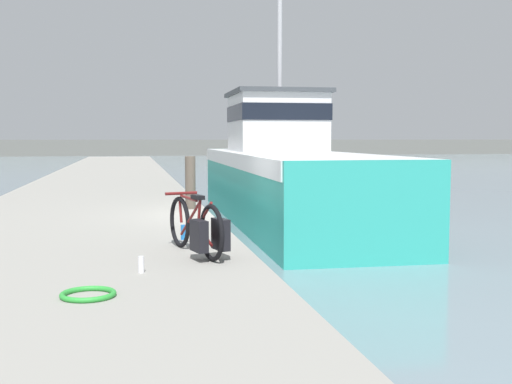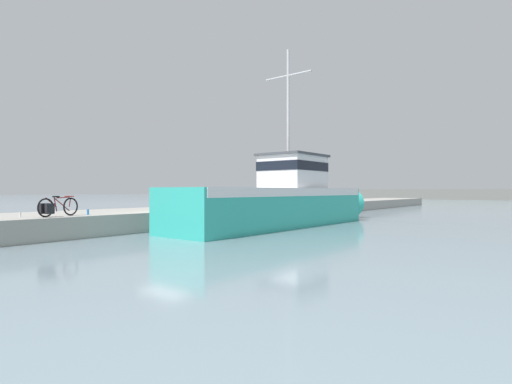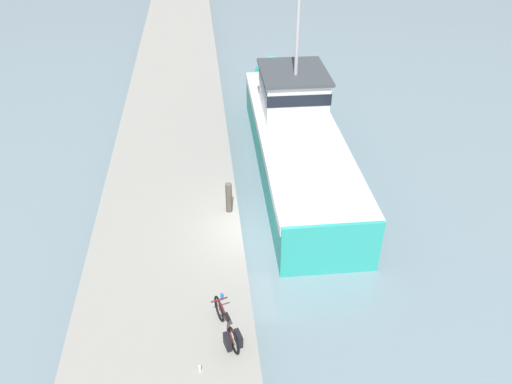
% 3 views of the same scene
% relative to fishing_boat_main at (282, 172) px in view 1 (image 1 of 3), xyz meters
% --- Properties ---
extents(ground_plane, '(320.00, 320.00, 0.00)m').
position_rel_fishing_boat_main_xyz_m(ground_plane, '(-1.97, -5.35, -1.34)').
color(ground_plane, gray).
extents(dock_pier, '(4.76, 80.00, 0.83)m').
position_rel_fishing_boat_main_xyz_m(dock_pier, '(-5.09, -5.35, -0.92)').
color(dock_pier, gray).
rests_on(dock_pier, ground_plane).
extents(far_shoreline, '(180.00, 5.00, 2.08)m').
position_rel_fishing_boat_main_xyz_m(far_shoreline, '(28.03, 69.15, -0.30)').
color(far_shoreline, slate).
rests_on(far_shoreline, ground_plane).
extents(fishing_boat_main, '(3.33, 14.90, 9.02)m').
position_rel_fishing_boat_main_xyz_m(fishing_boat_main, '(0.00, 0.00, 0.00)').
color(fishing_boat_main, teal).
rests_on(fishing_boat_main, ground_plane).
extents(bicycle_touring, '(0.72, 1.73, 0.75)m').
position_rel_fishing_boat_main_xyz_m(bicycle_touring, '(-3.41, -9.83, -0.16)').
color(bicycle_touring, black).
rests_on(bicycle_touring, dock_pier).
extents(mooring_post, '(0.22, 0.22, 1.09)m').
position_rel_fishing_boat_main_xyz_m(mooring_post, '(-3.03, -4.47, 0.04)').
color(mooring_post, '#51473D').
rests_on(mooring_post, dock_pier).
extents(hose_coil, '(0.52, 0.52, 0.05)m').
position_rel_fishing_boat_main_xyz_m(hose_coil, '(-4.64, -11.70, -0.48)').
color(hose_coil, green).
rests_on(hose_coil, dock_pier).
extents(water_bottle_by_bike, '(0.08, 0.08, 0.21)m').
position_rel_fishing_boat_main_xyz_m(water_bottle_by_bike, '(-3.50, -8.51, -0.40)').
color(water_bottle_by_bike, blue).
rests_on(water_bottle_by_bike, dock_pier).
extents(water_bottle_on_curb, '(0.07, 0.07, 0.18)m').
position_rel_fishing_boat_main_xyz_m(water_bottle_on_curb, '(-4.14, -10.72, -0.41)').
color(water_bottle_on_curb, silver).
rests_on(water_bottle_on_curb, dock_pier).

